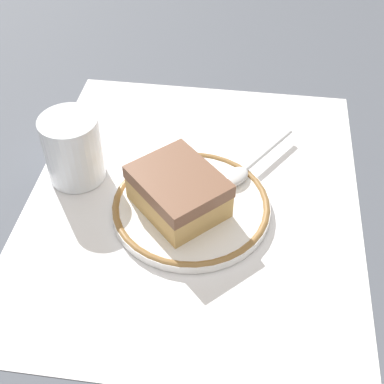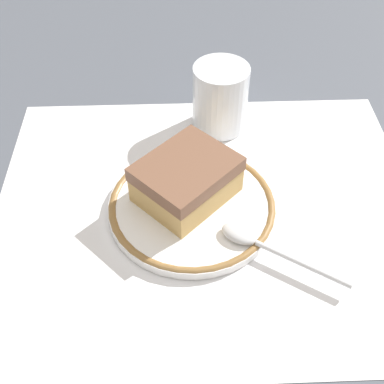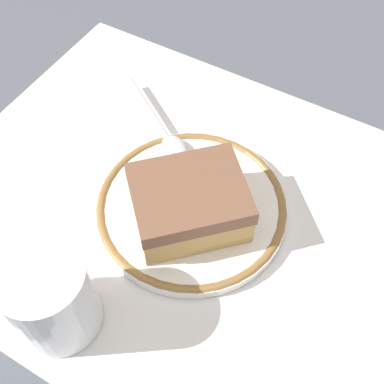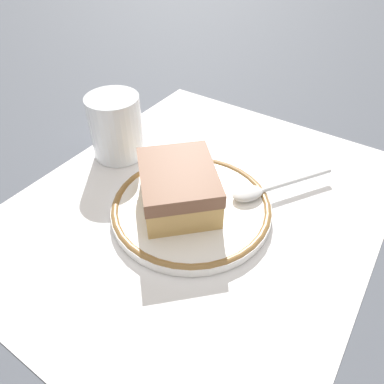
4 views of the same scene
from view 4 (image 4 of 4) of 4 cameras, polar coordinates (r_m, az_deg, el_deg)
The scene contains 6 objects.
ground_plane at distance 0.43m, azimuth 1.19°, elevation -1.84°, with size 2.40×2.40×0.00m, color #4C515B.
placemat at distance 0.43m, azimuth 1.19°, elevation -1.77°, with size 0.48×0.40×0.00m, color white.
plate at distance 0.41m, azimuth -0.00°, elevation -2.47°, with size 0.19×0.19×0.01m.
cake_slice at distance 0.40m, azimuth -2.22°, elevation 0.83°, with size 0.13×0.13×0.05m.
spoon at distance 0.43m, azimuth 10.75°, elevation 0.25°, with size 0.13×0.09×0.01m.
cup at distance 0.50m, azimuth -11.99°, elevation 9.68°, with size 0.07×0.07×0.09m.
Camera 4 is at (0.27, 0.17, 0.30)m, focal length 33.24 mm.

